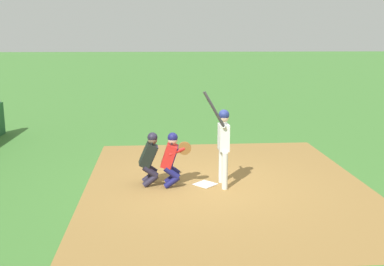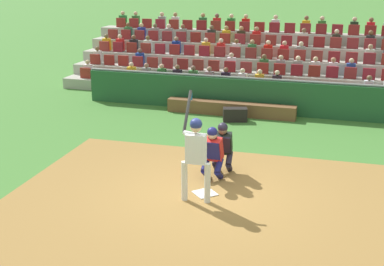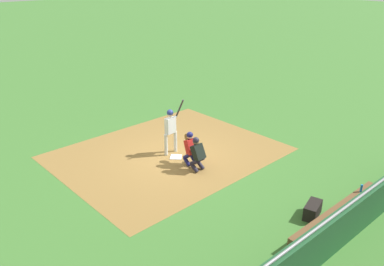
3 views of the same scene
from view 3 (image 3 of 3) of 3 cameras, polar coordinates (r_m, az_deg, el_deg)
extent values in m
plane|color=#417932|center=(15.11, -2.36, -3.56)|extent=(160.00, 160.00, 0.00)
cube|color=olive|center=(15.46, -3.53, -2.92)|extent=(8.41, 6.85, 0.01)
cube|color=white|center=(15.10, -2.36, -3.51)|extent=(0.62, 0.62, 0.02)
cylinder|color=silver|center=(15.11, -3.81, -1.75)|extent=(0.14, 0.14, 0.87)
cylinder|color=silver|center=(15.41, -2.43, -1.22)|extent=(0.14, 0.14, 0.87)
cube|color=silver|center=(14.97, -3.18, 1.10)|extent=(0.42, 0.24, 0.62)
sphere|color=#D7B08E|center=(14.80, -3.21, 2.75)|extent=(0.22, 0.22, 0.22)
sphere|color=navy|center=(14.78, -3.22, 2.98)|extent=(0.25, 0.25, 0.25)
cylinder|color=silver|center=(14.87, -2.99, 2.17)|extent=(0.45, 0.12, 0.14)
cylinder|color=silver|center=(14.97, -2.52, 2.33)|extent=(0.17, 0.14, 0.13)
cylinder|color=#2B2929|center=(14.68, -1.81, 3.62)|extent=(0.08, 0.50, 0.80)
sphere|color=black|center=(14.98, -2.32, 2.45)|extent=(0.06, 0.06, 0.06)
cylinder|color=navy|center=(14.44, -0.75, -4.20)|extent=(0.15, 0.39, 0.34)
cylinder|color=navy|center=(14.34, -0.75, -3.42)|extent=(0.15, 0.39, 0.33)
cylinder|color=navy|center=(14.61, 0.24, -3.84)|extent=(0.15, 0.39, 0.34)
cylinder|color=navy|center=(14.52, 0.24, -3.06)|extent=(0.15, 0.39, 0.33)
cube|color=red|center=(14.22, -0.10, -2.00)|extent=(0.43, 0.42, 0.60)
cube|color=navy|center=(14.31, -0.41, -1.83)|extent=(0.39, 0.21, 0.45)
sphere|color=#D2A58C|center=(14.13, -0.32, -0.52)|extent=(0.22, 0.22, 0.22)
cube|color=black|center=(14.13, -0.32, -0.52)|extent=(0.20, 0.11, 0.20)
sphere|color=navy|center=(14.11, -0.32, -0.29)|extent=(0.24, 0.24, 0.24)
cylinder|color=brown|center=(14.46, -0.64, -0.65)|extent=(0.08, 0.30, 0.30)
cylinder|color=red|center=(14.38, -0.11, -1.09)|extent=(0.14, 0.40, 0.22)
cylinder|color=#221E30|center=(14.01, 0.33, -5.11)|extent=(0.18, 0.40, 0.34)
cylinder|color=#221E30|center=(13.90, 0.33, -4.31)|extent=(0.18, 0.39, 0.33)
cylinder|color=#221E30|center=(14.22, 1.21, -4.66)|extent=(0.18, 0.40, 0.34)
cylinder|color=#221E30|center=(14.11, 1.21, -3.87)|extent=(0.18, 0.39, 0.33)
cube|color=black|center=(13.82, 0.90, -2.81)|extent=(0.46, 0.48, 0.60)
cube|color=#221E30|center=(13.90, 0.54, -2.67)|extent=(0.40, 0.27, 0.44)
sphere|color=brown|center=(13.74, 0.57, -1.32)|extent=(0.22, 0.22, 0.22)
cube|color=black|center=(13.74, 0.57, -1.32)|extent=(0.21, 0.14, 0.20)
sphere|color=#221E30|center=(13.71, 0.57, -1.09)|extent=(0.24, 0.24, 0.24)
cube|color=#20522D|center=(11.11, 21.13, -12.63)|extent=(12.40, 0.24, 1.13)
cylinder|color=gray|center=(10.79, 21.59, -9.99)|extent=(12.40, 0.07, 0.07)
cube|color=brown|center=(12.14, 20.57, -11.25)|extent=(4.33, 0.40, 0.44)
cylinder|color=blue|center=(13.06, 23.49, -7.41)|extent=(0.07, 0.07, 0.25)
cube|color=black|center=(12.17, 17.19, -10.68)|extent=(0.83, 0.56, 0.43)
camera|label=1|loc=(21.61, 21.97, 12.87)|focal=43.79mm
camera|label=2|loc=(21.27, -26.40, 15.17)|focal=47.83mm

